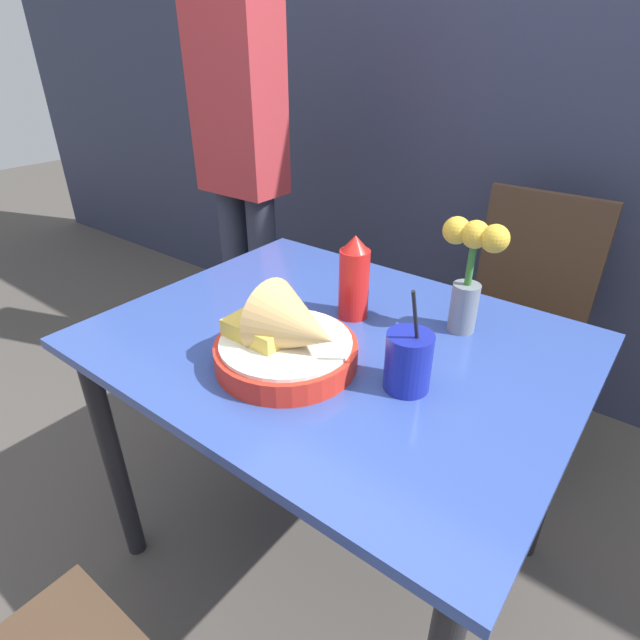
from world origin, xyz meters
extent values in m
plane|color=#4C4742|center=(0.00, 0.00, 0.00)|extent=(12.00, 12.00, 0.00)
cube|color=#2D334C|center=(0.00, 1.19, 1.30)|extent=(7.00, 0.06, 2.60)
cube|color=#334C9E|center=(0.00, 0.00, 0.73)|extent=(1.04, 0.82, 0.02)
cylinder|color=black|center=(-0.46, -0.35, 0.36)|extent=(0.05, 0.05, 0.71)
cylinder|color=black|center=(-0.46, 0.35, 0.36)|extent=(0.05, 0.05, 0.71)
cylinder|color=black|center=(0.46, 0.35, 0.36)|extent=(0.05, 0.05, 0.71)
cylinder|color=#473323|center=(0.00, 0.59, 0.21)|extent=(0.03, 0.03, 0.42)
cylinder|color=#473323|center=(0.36, 0.59, 0.21)|extent=(0.03, 0.03, 0.42)
cylinder|color=#473323|center=(0.00, 0.95, 0.21)|extent=(0.03, 0.03, 0.42)
cylinder|color=#473323|center=(0.36, 0.95, 0.21)|extent=(0.03, 0.03, 0.42)
cube|color=#473323|center=(0.18, 0.77, 0.43)|extent=(0.40, 0.40, 0.02)
cube|color=#473323|center=(0.18, 0.95, 0.67)|extent=(0.40, 0.03, 0.45)
cylinder|color=red|center=(-0.02, -0.15, 0.76)|extent=(0.29, 0.29, 0.05)
cylinder|color=white|center=(-0.02, -0.15, 0.79)|extent=(0.27, 0.27, 0.01)
cone|color=tan|center=(0.02, -0.15, 0.84)|extent=(0.16, 0.16, 0.16)
cube|color=#E5C14C|center=(-0.07, -0.16, 0.81)|extent=(0.13, 0.11, 0.04)
cylinder|color=red|center=(-0.02, 0.11, 0.82)|extent=(0.07, 0.07, 0.17)
cone|color=red|center=(-0.02, 0.11, 0.92)|extent=(0.06, 0.06, 0.04)
cylinder|color=#192399|center=(0.22, -0.07, 0.80)|extent=(0.09, 0.09, 0.12)
cylinder|color=black|center=(0.22, -0.07, 0.79)|extent=(0.08, 0.08, 0.10)
cylinder|color=black|center=(0.23, -0.07, 0.85)|extent=(0.01, 0.08, 0.23)
cylinder|color=gray|center=(0.21, 0.20, 0.80)|extent=(0.06, 0.06, 0.11)
cylinder|color=#33722D|center=(0.21, 0.20, 0.91)|extent=(0.02, 0.02, 0.10)
sphere|color=gold|center=(0.21, 0.20, 0.97)|extent=(0.06, 0.06, 0.06)
sphere|color=gold|center=(0.17, 0.20, 0.97)|extent=(0.06, 0.06, 0.06)
sphere|color=gold|center=(0.25, 0.20, 0.97)|extent=(0.06, 0.06, 0.06)
cylinder|color=#2D3347|center=(-0.91, 0.55, 0.41)|extent=(0.11, 0.11, 0.82)
cylinder|color=#2D3347|center=(-0.75, 0.55, 0.41)|extent=(0.11, 0.11, 0.82)
cube|color=#B23338|center=(-0.83, 0.55, 1.16)|extent=(0.32, 0.18, 0.68)
camera|label=1|loc=(0.56, -0.78, 1.32)|focal=28.00mm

